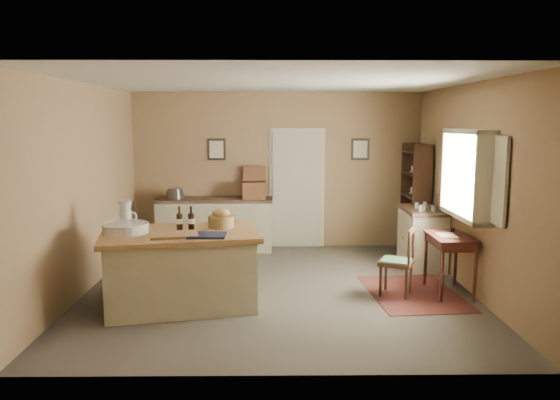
# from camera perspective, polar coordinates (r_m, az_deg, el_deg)

# --- Properties ---
(ground) EXTENTS (5.00, 5.00, 0.00)m
(ground) POSITION_cam_1_polar(r_m,az_deg,el_deg) (7.36, -0.20, -9.24)
(ground) COLOR #4D463B
(ground) RESTS_ON ground
(wall_back) EXTENTS (5.00, 0.10, 2.70)m
(wall_back) POSITION_cam_1_polar(r_m,az_deg,el_deg) (9.55, -0.32, 3.11)
(wall_back) COLOR olive
(wall_back) RESTS_ON ground
(wall_front) EXTENTS (5.00, 0.10, 2.70)m
(wall_front) POSITION_cam_1_polar(r_m,az_deg,el_deg) (4.60, 0.04, -2.59)
(wall_front) COLOR olive
(wall_front) RESTS_ON ground
(wall_left) EXTENTS (0.10, 5.00, 2.70)m
(wall_left) POSITION_cam_1_polar(r_m,az_deg,el_deg) (7.48, -19.74, 1.16)
(wall_left) COLOR olive
(wall_left) RESTS_ON ground
(wall_right) EXTENTS (0.10, 5.00, 2.70)m
(wall_right) POSITION_cam_1_polar(r_m,az_deg,el_deg) (7.51, 19.24, 1.22)
(wall_right) COLOR olive
(wall_right) RESTS_ON ground
(ceiling) EXTENTS (5.00, 5.00, 0.00)m
(ceiling) POSITION_cam_1_polar(r_m,az_deg,el_deg) (7.03, -0.21, 12.25)
(ceiling) COLOR silver
(ceiling) RESTS_ON wall_back
(door) EXTENTS (0.97, 0.06, 2.11)m
(door) POSITION_cam_1_polar(r_m,az_deg,el_deg) (9.56, 1.78, 1.33)
(door) COLOR #B3B297
(door) RESTS_ON ground
(framed_prints) EXTENTS (2.82, 0.02, 0.38)m
(framed_prints) POSITION_cam_1_polar(r_m,az_deg,el_deg) (9.51, 0.89, 5.32)
(framed_prints) COLOR black
(framed_prints) RESTS_ON ground
(window) EXTENTS (0.25, 1.99, 1.12)m
(window) POSITION_cam_1_polar(r_m,az_deg,el_deg) (7.28, 19.27, 2.58)
(window) COLOR beige
(window) RESTS_ON ground
(work_island) EXTENTS (2.02, 1.53, 1.20)m
(work_island) POSITION_cam_1_polar(r_m,az_deg,el_deg) (6.69, -10.45, -6.87)
(work_island) COLOR beige
(work_island) RESTS_ON ground
(sideboard) EXTENTS (1.98, 0.56, 1.18)m
(sideboard) POSITION_cam_1_polar(r_m,az_deg,el_deg) (9.43, -6.77, -2.35)
(sideboard) COLOR beige
(sideboard) RESTS_ON ground
(rug) EXTENTS (1.23, 1.69, 0.01)m
(rug) POSITION_cam_1_polar(r_m,az_deg,el_deg) (7.37, 13.75, -9.42)
(rug) COLOR #481B15
(rug) RESTS_ON ground
(writing_desk) EXTENTS (0.49, 0.80, 0.82)m
(writing_desk) POSITION_cam_1_polar(r_m,az_deg,el_deg) (7.32, 17.35, -4.34)
(writing_desk) COLOR #361611
(writing_desk) RESTS_ON ground
(desk_chair) EXTENTS (0.53, 0.53, 0.86)m
(desk_chair) POSITION_cam_1_polar(r_m,az_deg,el_deg) (7.13, 12.05, -6.40)
(desk_chair) COLOR black
(desk_chair) RESTS_ON ground
(right_cabinet) EXTENTS (0.56, 1.01, 0.99)m
(right_cabinet) POSITION_cam_1_polar(r_m,az_deg,el_deg) (8.59, 14.60, -3.78)
(right_cabinet) COLOR beige
(right_cabinet) RESTS_ON ground
(shelving_unit) EXTENTS (0.31, 0.83, 1.84)m
(shelving_unit) POSITION_cam_1_polar(r_m,az_deg,el_deg) (9.38, 14.21, 0.09)
(shelving_unit) COLOR black
(shelving_unit) RESTS_ON ground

